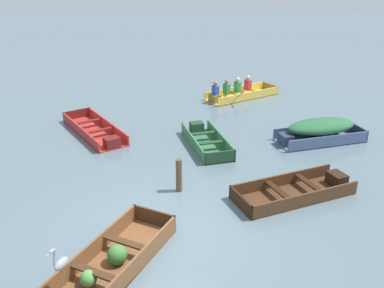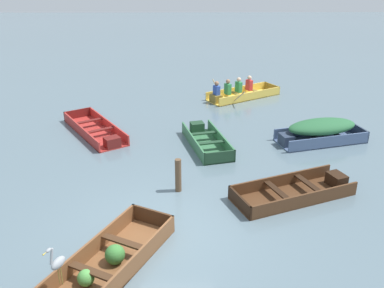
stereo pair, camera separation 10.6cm
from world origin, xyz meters
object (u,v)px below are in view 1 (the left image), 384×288
Objects in this scene: skiff_dark_varnish_near_moored at (298,191)px; skiff_green_outer_moored at (205,141)px; rowboat_yellow_with_crew at (238,93)px; dinghy_wooden_brown_foreground at (107,267)px; skiff_slate_blue_mid_moored at (320,129)px; skiff_red_far_moored at (96,131)px; mooring_post at (179,175)px; heron_on_dinghy at (60,263)px.

skiff_dark_varnish_near_moored is 3.86m from skiff_green_outer_moored.
dinghy_wooden_brown_foreground is at bearing -109.03° from rowboat_yellow_with_crew.
skiff_green_outer_moored is (2.15, 6.02, -0.02)m from dinghy_wooden_brown_foreground.
skiff_dark_varnish_near_moored is 3.72m from skiff_slate_blue_mid_moored.
skiff_dark_varnish_near_moored is 1.16× the size of skiff_green_outer_moored.
skiff_slate_blue_mid_moored is 7.39m from skiff_red_far_moored.
skiff_slate_blue_mid_moored is at bearing -5.72° from skiff_red_far_moored.
skiff_red_far_moored is 3.80× the size of mooring_post.
skiff_slate_blue_mid_moored is 0.92× the size of rowboat_yellow_with_crew.
mooring_post is at bearing -53.51° from skiff_red_far_moored.
dinghy_wooden_brown_foreground is at bearing -113.25° from mooring_post.
skiff_green_outer_moored is at bearing -108.28° from rowboat_yellow_with_crew.
dinghy_wooden_brown_foreground is 1.01× the size of skiff_red_far_moored.
rowboat_yellow_with_crew reaches higher than skiff_red_far_moored.
heron_on_dinghy is (-6.42, -6.99, 0.46)m from skiff_slate_blue_mid_moored.
skiff_red_far_moored is at bearing 96.88° from heron_on_dinghy.
rowboat_yellow_with_crew is 3.67× the size of mooring_post.
skiff_slate_blue_mid_moored is at bearing -65.58° from rowboat_yellow_with_crew.
skiff_dark_varnish_near_moored is 6.13m from heron_on_dinghy.
skiff_slate_blue_mid_moored reaches higher than skiff_green_outer_moored.
heron_on_dinghy reaches higher than skiff_red_far_moored.
skiff_dark_varnish_near_moored is at bearing -35.26° from skiff_red_far_moored.
rowboat_yellow_with_crew reaches higher than skiff_slate_blue_mid_moored.
heron_on_dinghy is 4.35m from mooring_post.
skiff_dark_varnish_near_moored is at bearing -5.32° from mooring_post.
dinghy_wooden_brown_foreground reaches higher than skiff_red_far_moored.
dinghy_wooden_brown_foreground is 3.39m from mooring_post.
skiff_dark_varnish_near_moored is 1.08× the size of skiff_slate_blue_mid_moored.
mooring_post is at bearing -107.26° from rowboat_yellow_with_crew.
mooring_post is (-0.81, -2.92, 0.31)m from skiff_green_outer_moored.
skiff_dark_varnish_near_moored is at bearing -114.26° from skiff_slate_blue_mid_moored.
rowboat_yellow_with_crew is (-2.10, 4.63, -0.20)m from skiff_slate_blue_mid_moored.
mooring_post is at bearing -145.46° from skiff_slate_blue_mid_moored.
skiff_slate_blue_mid_moored reaches higher than skiff_dark_varnish_near_moored.
skiff_red_far_moored is (-5.82, 4.12, -0.00)m from skiff_dark_varnish_near_moored.
mooring_post reaches higher than skiff_red_far_moored.
dinghy_wooden_brown_foreground is 7.11m from skiff_red_far_moored.
dinghy_wooden_brown_foreground is 3.82× the size of mooring_post.
heron_on_dinghy is at bearing -132.56° from skiff_slate_blue_mid_moored.
skiff_slate_blue_mid_moored is at bearing 46.74° from dinghy_wooden_brown_foreground.
skiff_slate_blue_mid_moored is 1.08× the size of skiff_green_outer_moored.
mooring_post is at bearing 63.84° from heron_on_dinghy.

